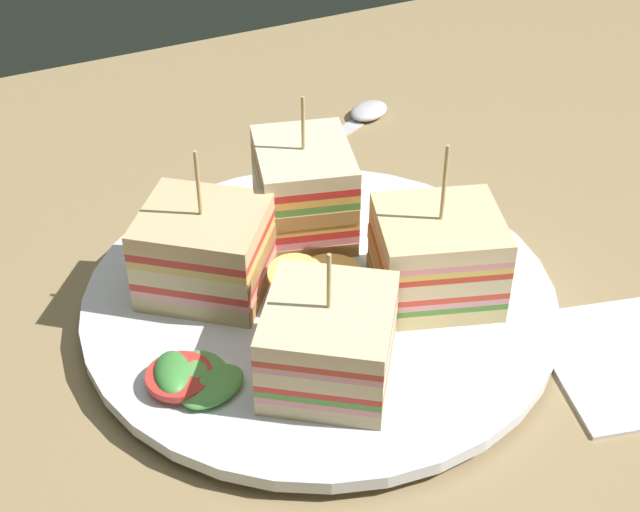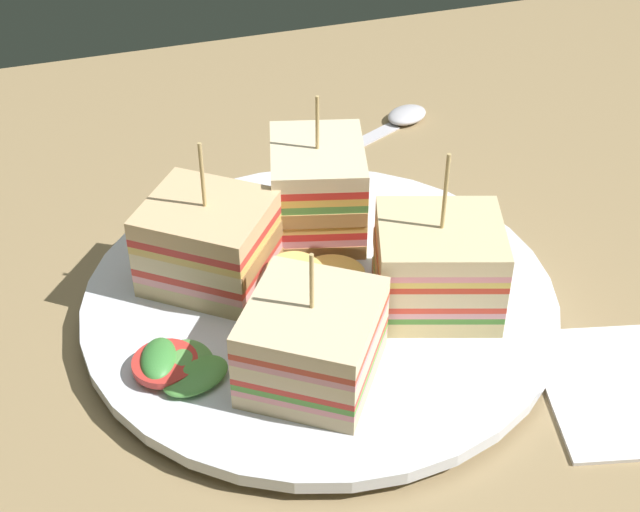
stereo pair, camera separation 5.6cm
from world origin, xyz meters
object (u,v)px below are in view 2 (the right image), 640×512
plate (320,302)px  sandwich_wedge_0 (209,243)px  sandwich_wedge_2 (437,266)px  chip_pile (323,284)px  sandwich_wedge_1 (312,342)px  spoon (389,125)px  sandwich_wedge_3 (317,190)px

plate → sandwich_wedge_0: 7.81cm
sandwich_wedge_2 → chip_pile: (-6.32, 2.58, -1.83)cm
plate → chip_pile: chip_pile is taller
sandwich_wedge_0 → sandwich_wedge_2: sandwich_wedge_2 is taller
sandwich_wedge_0 → chip_pile: sandwich_wedge_0 is taller
plate → sandwich_wedge_1: (-2.52, -6.59, 3.11)cm
sandwich_wedge_1 → sandwich_wedge_0: bearing=53.4°
sandwich_wedge_2 → chip_pile: bearing=-4.8°
sandwich_wedge_0 → spoon: size_ratio=0.64×
plate → sandwich_wedge_0: bearing=149.0°
sandwich_wedge_0 → spoon: 25.19cm
sandwich_wedge_1 → spoon: size_ratio=0.65×
sandwich_wedge_1 → chip_pile: bearing=11.6°
sandwich_wedge_3 → sandwich_wedge_2: bearing=39.6°
plate → sandwich_wedge_2: size_ratio=2.78×
sandwich_wedge_1 → sandwich_wedge_2: sandwich_wedge_2 is taller
sandwich_wedge_0 → sandwich_wedge_2: bearing=10.0°
sandwich_wedge_0 → spoon: bearing=79.5°
sandwich_wedge_3 → sandwich_wedge_1: bearing=-4.1°
sandwich_wedge_3 → spoon: size_ratio=0.65×
sandwich_wedge_1 → chip_pile: 7.05cm
sandwich_wedge_2 → sandwich_wedge_3: size_ratio=1.06×
plate → sandwich_wedge_1: bearing=-110.9°
plate → sandwich_wedge_3: sandwich_wedge_3 is taller
sandwich_wedge_0 → chip_pile: (6.18, -3.87, -1.77)cm
sandwich_wedge_3 → chip_pile: 7.56cm
sandwich_wedge_1 → spoon: bearing=5.4°
plate → spoon: (12.38, 20.36, -0.53)cm
sandwich_wedge_1 → sandwich_wedge_2: (8.98, 3.76, 0.31)cm
sandwich_wedge_0 → chip_pile: size_ratio=1.33×
spoon → sandwich_wedge_0: bearing=-163.8°
sandwich_wedge_1 → sandwich_wedge_3: bearing=15.8°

